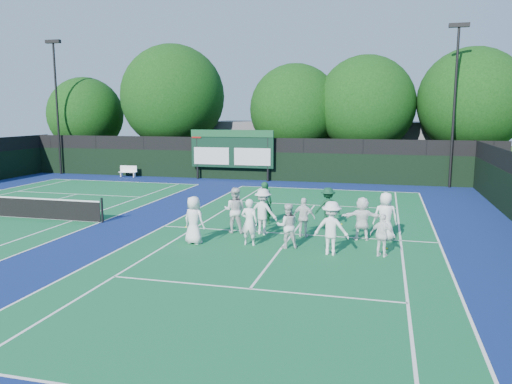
# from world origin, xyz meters

# --- Properties ---
(ground) EXTENTS (120.00, 120.00, 0.00)m
(ground) POSITION_xyz_m (0.00, 0.00, 0.00)
(ground) COLOR #1A3D10
(ground) RESTS_ON ground
(court_apron) EXTENTS (34.00, 32.00, 0.01)m
(court_apron) POSITION_xyz_m (-6.00, 1.00, 0.00)
(court_apron) COLOR navy
(court_apron) RESTS_ON ground
(near_court) EXTENTS (11.05, 23.85, 0.01)m
(near_court) POSITION_xyz_m (0.00, 1.00, 0.01)
(near_court) COLOR #135D33
(near_court) RESTS_ON ground
(back_fence) EXTENTS (34.00, 0.08, 3.00)m
(back_fence) POSITION_xyz_m (-6.00, 16.00, 1.36)
(back_fence) COLOR black
(back_fence) RESTS_ON ground
(scoreboard) EXTENTS (6.00, 0.21, 3.55)m
(scoreboard) POSITION_xyz_m (-7.01, 15.59, 2.19)
(scoreboard) COLOR black
(scoreboard) RESTS_ON ground
(clubhouse) EXTENTS (18.00, 6.00, 4.00)m
(clubhouse) POSITION_xyz_m (-2.00, 24.00, 2.00)
(clubhouse) COLOR #5F5E63
(clubhouse) RESTS_ON ground
(light_pole_left) EXTENTS (1.20, 0.30, 10.12)m
(light_pole_left) POSITION_xyz_m (-21.00, 15.70, 6.30)
(light_pole_left) COLOR black
(light_pole_left) RESTS_ON ground
(light_pole_right) EXTENTS (1.20, 0.30, 10.12)m
(light_pole_right) POSITION_xyz_m (7.50, 15.70, 6.30)
(light_pole_right) COLOR black
(light_pole_right) RESTS_ON ground
(bench) EXTENTS (1.34, 0.42, 0.84)m
(bench) POSITION_xyz_m (-15.01, 15.36, 0.45)
(bench) COLOR white
(bench) RESTS_ON ground
(tree_a) EXTENTS (6.22, 6.22, 7.66)m
(tree_a) POSITION_xyz_m (-20.91, 19.58, 4.39)
(tree_a) COLOR black
(tree_a) RESTS_ON ground
(tree_b) EXTENTS (8.18, 8.18, 10.08)m
(tree_b) POSITION_xyz_m (-12.94, 19.58, 5.77)
(tree_b) COLOR black
(tree_b) RESTS_ON ground
(tree_c) EXTENTS (6.75, 6.75, 8.36)m
(tree_c) POSITION_xyz_m (-3.08, 19.58, 4.81)
(tree_c) COLOR black
(tree_c) RESTS_ON ground
(tree_d) EXTENTS (7.09, 7.09, 8.84)m
(tree_d) POSITION_xyz_m (2.10, 19.58, 5.11)
(tree_d) COLOR black
(tree_d) RESTS_ON ground
(tree_e) EXTENTS (7.30, 7.30, 9.18)m
(tree_e) POSITION_xyz_m (9.22, 19.58, 5.34)
(tree_e) COLOR black
(tree_e) RESTS_ON ground
(tennis_ball_0) EXTENTS (0.07, 0.07, 0.07)m
(tennis_ball_0) POSITION_xyz_m (-3.69, -0.06, 0.03)
(tennis_ball_0) COLOR #C1CE18
(tennis_ball_0) RESTS_ON ground
(tennis_ball_1) EXTENTS (0.07, 0.07, 0.07)m
(tennis_ball_1) POSITION_xyz_m (1.74, 3.14, 0.03)
(tennis_ball_1) COLOR #C1CE18
(tennis_ball_1) RESTS_ON ground
(tennis_ball_2) EXTENTS (0.07, 0.07, 0.07)m
(tennis_ball_2) POSITION_xyz_m (3.62, -0.36, 0.03)
(tennis_ball_2) COLOR #C1CE18
(tennis_ball_2) RESTS_ON ground
(tennis_ball_3) EXTENTS (0.07, 0.07, 0.07)m
(tennis_ball_3) POSITION_xyz_m (-4.51, 1.02, 0.03)
(tennis_ball_3) COLOR #C1CE18
(tennis_ball_3) RESTS_ON ground
(tennis_ball_4) EXTENTS (0.07, 0.07, 0.07)m
(tennis_ball_4) POSITION_xyz_m (1.46, 3.31, 0.03)
(tennis_ball_4) COLOR #C1CE18
(tennis_ball_4) RESTS_ON ground
(player_front_0) EXTENTS (0.99, 0.79, 1.76)m
(player_front_0) POSITION_xyz_m (-3.23, -1.29, 0.88)
(player_front_0) COLOR white
(player_front_0) RESTS_ON ground
(player_front_1) EXTENTS (0.65, 0.45, 1.71)m
(player_front_1) POSITION_xyz_m (-1.20, -1.04, 0.86)
(player_front_1) COLOR white
(player_front_1) RESTS_ON ground
(player_front_2) EXTENTS (0.93, 0.81, 1.61)m
(player_front_2) POSITION_xyz_m (0.18, -1.02, 0.80)
(player_front_2) COLOR silver
(player_front_2) RESTS_ON ground
(player_front_3) EXTENTS (1.25, 0.81, 1.83)m
(player_front_3) POSITION_xyz_m (1.77, -1.48, 0.92)
(player_front_3) COLOR white
(player_front_3) RESTS_ON ground
(player_front_4) EXTENTS (0.93, 0.61, 1.46)m
(player_front_4) POSITION_xyz_m (3.45, -1.31, 0.73)
(player_front_4) COLOR white
(player_front_4) RESTS_ON ground
(player_back_0) EXTENTS (0.90, 0.71, 1.83)m
(player_back_0) POSITION_xyz_m (-2.28, 0.70, 0.91)
(player_back_0) COLOR silver
(player_back_0) RESTS_ON ground
(player_back_1) EXTENTS (1.31, 0.96, 1.82)m
(player_back_1) POSITION_xyz_m (-1.12, 0.71, 0.91)
(player_back_1) COLOR silver
(player_back_1) RESTS_ON ground
(player_back_2) EXTENTS (0.94, 0.49, 1.54)m
(player_back_2) POSITION_xyz_m (0.50, 0.69, 0.77)
(player_back_2) COLOR white
(player_back_2) RESTS_ON ground
(player_back_3) EXTENTS (1.58, 0.67, 1.65)m
(player_back_3) POSITION_xyz_m (2.68, 0.79, 0.82)
(player_back_3) COLOR white
(player_back_3) RESTS_ON ground
(player_back_4) EXTENTS (0.97, 0.70, 1.84)m
(player_back_4) POSITION_xyz_m (3.53, 0.90, 0.92)
(player_back_4) COLOR white
(player_back_4) RESTS_ON ground
(coach_left) EXTENTS (0.77, 0.61, 1.85)m
(coach_left) POSITION_xyz_m (-1.50, 2.48, 0.92)
(coach_left) COLOR #103D21
(coach_left) RESTS_ON ground
(coach_right) EXTENTS (1.22, 0.95, 1.66)m
(coach_right) POSITION_xyz_m (1.19, 2.71, 0.83)
(coach_right) COLOR #0F3A22
(coach_right) RESTS_ON ground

